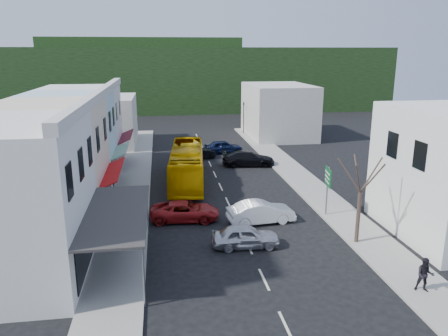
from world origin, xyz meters
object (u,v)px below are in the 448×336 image
car_silver (246,236)px  pedestrian_left (128,197)px  bus (187,165)px  direction_sign (327,192)px  car_white (261,213)px  traffic_signal (244,118)px  car_red (185,211)px  pedestrian_right (425,275)px  street_tree (360,192)px

car_silver → pedestrian_left: (-7.28, 7.43, 0.30)m
bus → direction_sign: 13.35m
bus → car_white: size_ratio=2.64×
bus → car_silver: size_ratio=2.64×
traffic_signal → car_white: bearing=71.3°
car_silver → traffic_signal: traffic_signal is taller
bus → traffic_signal: 24.10m
car_red → pedestrian_right: (10.73, -11.17, 0.30)m
bus → street_tree: street_tree is taller
car_white → traffic_signal: 32.85m
car_silver → direction_sign: bearing=-55.5°
direction_sign → pedestrian_left: bearing=175.7°
pedestrian_right → direction_sign: 10.54m
car_silver → traffic_signal: 36.69m
car_silver → car_red: bearing=37.0°
pedestrian_left → street_tree: size_ratio=0.26×
pedestrian_right → street_tree: (-0.71, 5.82, 2.27)m
direction_sign → pedestrian_right: bearing=-76.2°
pedestrian_left → direction_sign: direction_sign is taller
pedestrian_right → car_red: bearing=158.2°
car_red → direction_sign: 9.97m
direction_sign → car_white: bearing=-164.7°
car_white → street_tree: 6.95m
car_white → pedestrian_left: 9.83m
pedestrian_left → car_red: bearing=-99.4°
car_white → bus: bearing=16.2°
car_silver → car_white: 4.00m
street_tree → traffic_signal: bearing=89.9°
street_tree → car_red: bearing=151.9°
car_silver → traffic_signal: bearing=-8.1°
pedestrian_right → car_silver: bearing=163.8°
pedestrian_right → street_tree: 6.29m
bus → car_silver: bearing=-74.6°
traffic_signal → pedestrian_right: bearing=81.0°
car_silver → direction_sign: 7.85m
car_silver → traffic_signal: size_ratio=0.96×
traffic_signal → bus: bearing=57.3°
car_white → car_red: 5.20m
pedestrian_right → traffic_signal: traffic_signal is taller
street_tree → car_silver: bearing=175.4°
car_silver → car_white: (1.77, 3.59, 0.00)m
car_white → pedestrian_right: pedestrian_right is taller
car_silver → pedestrian_right: 9.79m
bus → car_white: bearing=-62.1°
car_silver → car_red: (-3.29, 4.80, 0.00)m
pedestrian_left → pedestrian_right: (14.71, -13.80, 0.00)m
bus → traffic_signal: size_ratio=2.52×
street_tree → pedestrian_left: bearing=150.3°
street_tree → traffic_signal: (0.07, 36.56, -0.97)m
traffic_signal → direction_sign: bearing=79.8°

